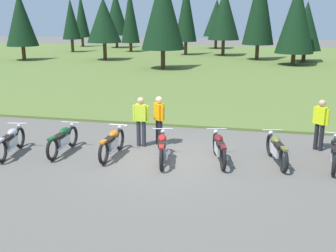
# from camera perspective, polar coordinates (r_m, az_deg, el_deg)

# --- Properties ---
(ground_plane) EXTENTS (140.00, 140.00, 0.00)m
(ground_plane) POSITION_cam_1_polar(r_m,az_deg,el_deg) (12.35, -0.61, -4.75)
(ground_plane) COLOR #605B54
(grass_moorland) EXTENTS (80.00, 44.00, 0.10)m
(grass_moorland) POSITION_cam_1_polar(r_m,az_deg,el_deg) (37.38, 8.52, 8.66)
(grass_moorland) COLOR #5B7033
(grass_moorland) RESTS_ON ground
(forest_treeline) EXTENTS (45.68, 25.87, 9.03)m
(forest_treeline) POSITION_cam_1_polar(r_m,az_deg,el_deg) (42.29, 8.53, 15.22)
(forest_treeline) COLOR #47331E
(forest_treeline) RESTS_ON ground
(motorcycle_silver) EXTENTS (0.69, 2.08, 0.88)m
(motorcycle_silver) POSITION_cam_1_polar(r_m,az_deg,el_deg) (13.58, -21.30, -2.00)
(motorcycle_silver) COLOR black
(motorcycle_silver) RESTS_ON ground
(motorcycle_british_green) EXTENTS (0.62, 2.10, 0.88)m
(motorcycle_british_green) POSITION_cam_1_polar(r_m,az_deg,el_deg) (13.23, -14.62, -1.88)
(motorcycle_british_green) COLOR black
(motorcycle_british_green) RESTS_ON ground
(motorcycle_orange) EXTENTS (0.62, 2.10, 0.88)m
(motorcycle_orange) POSITION_cam_1_polar(r_m,az_deg,el_deg) (12.61, -7.89, -2.37)
(motorcycle_orange) COLOR black
(motorcycle_orange) RESTS_ON ground
(motorcycle_red) EXTENTS (0.71, 2.08, 0.88)m
(motorcycle_red) POSITION_cam_1_polar(r_m,az_deg,el_deg) (12.04, -0.81, -3.08)
(motorcycle_red) COLOR black
(motorcycle_red) RESTS_ON ground
(motorcycle_maroon) EXTENTS (0.77, 2.06, 0.88)m
(motorcycle_maroon) POSITION_cam_1_polar(r_m,az_deg,el_deg) (12.12, 7.25, -3.07)
(motorcycle_maroon) COLOR black
(motorcycle_maroon) RESTS_ON ground
(motorcycle_olive) EXTENTS (0.75, 2.06, 0.88)m
(motorcycle_olive) POSITION_cam_1_polar(r_m,az_deg,el_deg) (12.32, 15.11, -3.18)
(motorcycle_olive) COLOR black
(motorcycle_olive) RESTS_ON ground
(motorcycle_black) EXTENTS (0.63, 2.09, 0.88)m
(motorcycle_black) POSITION_cam_1_polar(r_m,az_deg,el_deg) (12.56, 22.50, -3.50)
(motorcycle_black) COLOR black
(motorcycle_black) RESTS_ON ground
(rider_in_hivis_vest) EXTENTS (0.46, 0.39, 1.67)m
(rider_in_hivis_vest) POSITION_cam_1_polar(r_m,az_deg,el_deg) (13.84, 20.73, 0.55)
(rider_in_hivis_vest) COLOR black
(rider_in_hivis_vest) RESTS_ON ground
(rider_with_back_turned) EXTENTS (0.55, 0.24, 1.67)m
(rider_with_back_turned) POSITION_cam_1_polar(r_m,az_deg,el_deg) (13.36, -3.84, 1.03)
(rider_with_back_turned) COLOR #2D2D38
(rider_with_back_turned) RESTS_ON ground
(rider_near_row_end) EXTENTS (0.41, 0.42, 1.67)m
(rider_near_row_end) POSITION_cam_1_polar(r_m,az_deg,el_deg) (13.47, -1.28, 1.18)
(rider_near_row_end) COLOR black
(rider_near_row_end) RESTS_ON ground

